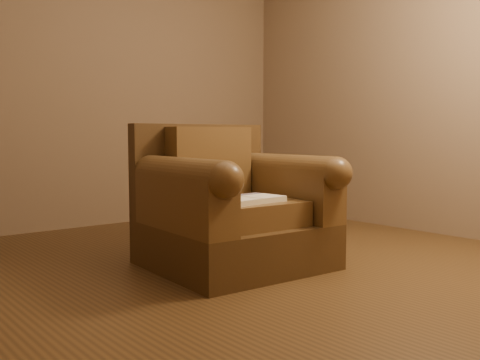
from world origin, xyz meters
TOP-DOWN VIEW (x-y plane):
  - floor at (0.00, 0.00)m, footprint 4.00×4.00m
  - armchair at (-0.03, 0.03)m, footprint 1.06×1.02m
  - teddy_bear at (-0.04, 0.11)m, footprint 0.18×0.20m
  - guidebook at (-0.10, -0.21)m, footprint 0.45×0.29m
  - side_table at (0.53, 0.64)m, footprint 0.35×0.35m

SIDE VIEW (x-z plane):
  - floor at x=0.00m, z-range 0.00..0.00m
  - side_table at x=0.53m, z-range 0.02..0.51m
  - armchair at x=-0.03m, z-range -0.10..0.81m
  - guidebook at x=-0.10m, z-range 0.43..0.47m
  - teddy_bear at x=-0.04m, z-range 0.40..0.64m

